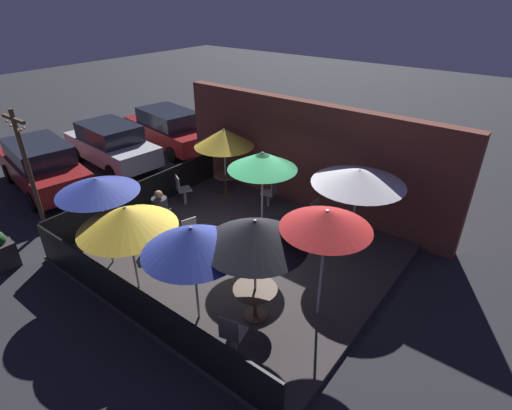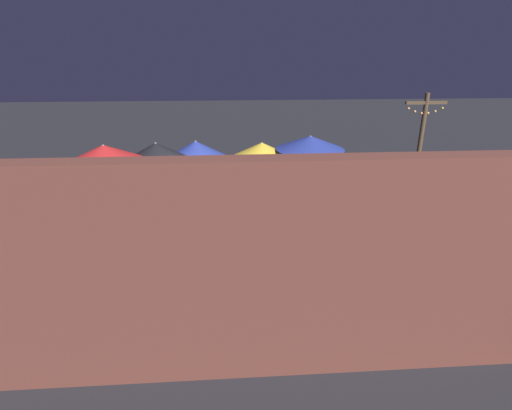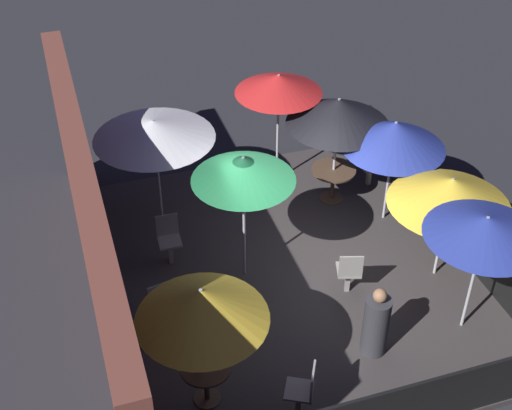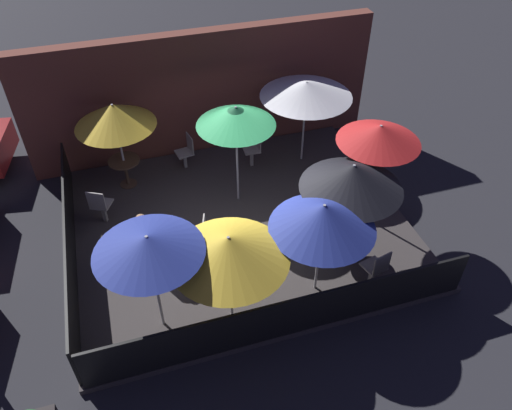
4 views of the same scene
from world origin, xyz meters
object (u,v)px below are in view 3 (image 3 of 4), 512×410
object	(u,v)px
patio_umbrella_1	(201,305)
patio_umbrella_6	(243,169)
dining_table_0	(333,175)
patio_chair_1	(373,164)
patio_umbrella_2	(394,135)
patio_umbrella_7	(154,129)
patio_umbrella_0	(338,112)
patio_umbrella_4	(451,191)
patio_chair_3	(304,389)
patio_chair_2	(169,238)
patio_chair_0	(349,271)
patron_0	(376,324)
dining_table_1	(206,373)
patio_umbrella_3	(279,84)
patio_chair_4	(164,308)
patio_umbrella_5	(486,227)

from	to	relation	value
patio_umbrella_1	patio_umbrella_6	bearing A→B (deg)	-28.59
dining_table_0	patio_chair_1	world-z (taller)	patio_chair_1
patio_umbrella_2	patio_umbrella_7	xyz separation A→B (m)	(1.32, 4.13, 0.13)
patio_umbrella_0	dining_table_0	world-z (taller)	patio_umbrella_0
dining_table_0	patio_chair_1	xyz separation A→B (m)	(0.24, -0.98, -0.07)
patio_umbrella_4	patio_chair_1	bearing A→B (deg)	-2.00
patio_umbrella_7	patio_chair_3	xyz separation A→B (m)	(-5.12, -0.98, -1.48)
patio_umbrella_1	patio_chair_2	distance (m)	3.50
patio_chair_0	patio_chair_1	world-z (taller)	patio_chair_0
patio_umbrella_1	patron_0	size ratio (longest dim) A/B	1.72
dining_table_1	patio_chair_3	xyz separation A→B (m)	(-0.67, -1.24, -0.04)
patio_umbrella_6	patio_umbrella_4	bearing A→B (deg)	-107.70
patio_umbrella_4	patio_chair_2	bearing A→B (deg)	67.90
patio_umbrella_6	patio_chair_2	bearing A→B (deg)	57.17
patio_umbrella_2	patron_0	distance (m)	3.69
patio_umbrella_4	patron_0	bearing A→B (deg)	125.29
patio_umbrella_2	patio_umbrella_0	bearing A→B (deg)	39.43
patio_umbrella_4	patio_chair_3	bearing A→B (deg)	122.13
patio_umbrella_2	patio_umbrella_4	size ratio (longest dim) A/B	1.05
patio_chair_2	patio_umbrella_2	bearing A→B (deg)	92.10
dining_table_1	patron_0	distance (m)	2.73
patio_umbrella_2	patio_umbrella_3	xyz separation A→B (m)	(1.85, 1.57, 0.36)
patio_umbrella_1	patio_chair_4	size ratio (longest dim) A/B	2.46
patio_umbrella_1	patio_umbrella_2	size ratio (longest dim) A/B	1.03
patio_umbrella_3	patio_chair_0	world-z (taller)	patio_umbrella_3
patio_umbrella_7	patio_umbrella_3	bearing A→B (deg)	-78.24
patio_umbrella_5	patio_chair_0	size ratio (longest dim) A/B	2.43
patio_umbrella_2	patio_umbrella_3	distance (m)	2.45
patio_umbrella_1	dining_table_1	xyz separation A→B (m)	(0.00, 0.00, -1.38)
patio_umbrella_6	dining_table_1	distance (m)	3.24
patio_umbrella_6	patio_chair_3	xyz separation A→B (m)	(-3.10, 0.08, -1.72)
patio_umbrella_1	patio_umbrella_4	bearing A→B (deg)	-72.82
patio_umbrella_3	dining_table_0	world-z (taller)	patio_umbrella_3
patio_umbrella_5	patron_0	world-z (taller)	patio_umbrella_5
patio_umbrella_0	patio_umbrella_4	xyz separation A→B (m)	(-2.62, -0.89, -0.22)
patio_umbrella_0	patio_umbrella_4	bearing A→B (deg)	-161.31
patio_umbrella_5	patio_chair_4	xyz separation A→B (m)	(1.39, 4.64, -1.58)
patio_umbrella_4	patio_chair_2	size ratio (longest dim) A/B	2.16
patio_umbrella_7	patio_chair_3	bearing A→B (deg)	-169.13
patio_umbrella_3	patio_chair_3	world-z (taller)	patio_umbrella_3
patio_umbrella_0	patio_chair_4	bearing A→B (deg)	122.10
patio_umbrella_3	patio_chair_0	xyz separation A→B (m)	(-3.57, -0.04, -1.74)
patio_chair_4	patio_umbrella_2	bearing A→B (deg)	98.21
patio_umbrella_5	patio_chair_3	size ratio (longest dim) A/B	2.35
patio_umbrella_2	patio_chair_3	world-z (taller)	patio_umbrella_2
patio_chair_4	patio_umbrella_7	bearing A→B (deg)	158.70
patio_chair_4	patio_umbrella_6	bearing A→B (deg)	108.21
patio_umbrella_1	patio_chair_4	xyz separation A→B (m)	(1.55, 0.29, -1.46)
patio_chair_4	dining_table_1	bearing A→B (deg)	-0.00
patio_umbrella_5	patio_umbrella_7	distance (m)	5.93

